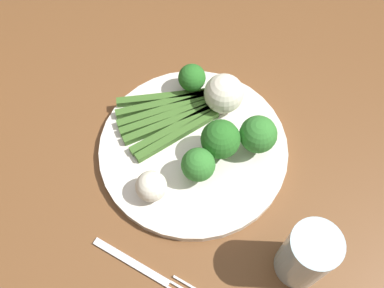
# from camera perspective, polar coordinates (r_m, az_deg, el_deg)

# --- Properties ---
(ground_plane) EXTENTS (6.00, 6.00, 0.02)m
(ground_plane) POSITION_cam_1_polar(r_m,az_deg,el_deg) (1.39, 0.28, -15.10)
(ground_plane) COLOR #B7A88E
(dining_table) EXTENTS (1.29, 0.92, 0.75)m
(dining_table) POSITION_cam_1_polar(r_m,az_deg,el_deg) (0.76, 0.48, -3.64)
(dining_table) COLOR brown
(dining_table) RESTS_ON ground_plane
(plate) EXTENTS (0.29, 0.29, 0.01)m
(plate) POSITION_cam_1_polar(r_m,az_deg,el_deg) (0.66, 0.00, -0.52)
(plate) COLOR silver
(plate) RESTS_ON dining_table
(asparagus_bundle) EXTENTS (0.16, 0.17, 0.01)m
(asparagus_bundle) POSITION_cam_1_polar(r_m,az_deg,el_deg) (0.67, -3.38, 3.65)
(asparagus_bundle) COLOR #3D6626
(asparagus_bundle) RESTS_ON plate
(broccoli_outer_edge) EXTENTS (0.06, 0.06, 0.07)m
(broccoli_outer_edge) POSITION_cam_1_polar(r_m,az_deg,el_deg) (0.62, 8.85, 1.23)
(broccoli_outer_edge) COLOR #609E3D
(broccoli_outer_edge) RESTS_ON plate
(broccoli_near_center) EXTENTS (0.04, 0.04, 0.05)m
(broccoli_near_center) POSITION_cam_1_polar(r_m,az_deg,el_deg) (0.68, -0.01, 8.83)
(broccoli_near_center) COLOR #568E33
(broccoli_near_center) RESTS_ON plate
(broccoli_left) EXTENTS (0.06, 0.06, 0.07)m
(broccoli_left) POSITION_cam_1_polar(r_m,az_deg,el_deg) (0.61, 3.84, 0.58)
(broccoli_left) COLOR #568E33
(broccoli_left) RESTS_ON plate
(broccoli_right) EXTENTS (0.05, 0.05, 0.06)m
(broccoli_right) POSITION_cam_1_polar(r_m,az_deg,el_deg) (0.60, 0.84, -2.84)
(broccoli_right) COLOR #609E3D
(broccoli_right) RESTS_ON plate
(cauliflower_back_right) EXTENTS (0.04, 0.04, 0.04)m
(cauliflower_back_right) POSITION_cam_1_polar(r_m,az_deg,el_deg) (0.60, -5.48, -5.66)
(cauliflower_back_right) COLOR white
(cauliflower_back_right) RESTS_ON plate
(cauliflower_near_fork) EXTENTS (0.06, 0.06, 0.06)m
(cauliflower_near_fork) POSITION_cam_1_polar(r_m,az_deg,el_deg) (0.66, 4.29, 6.77)
(cauliflower_near_fork) COLOR silver
(cauliflower_near_fork) RESTS_ON plate
(fork) EXTENTS (0.05, 0.17, 0.00)m
(fork) POSITION_cam_1_polar(r_m,az_deg,el_deg) (0.60, -6.05, -16.61)
(fork) COLOR silver
(fork) RESTS_ON dining_table
(water_glass) EXTENTS (0.06, 0.06, 0.11)m
(water_glass) POSITION_cam_1_polar(r_m,az_deg,el_deg) (0.57, 15.09, -14.20)
(water_glass) COLOR silver
(water_glass) RESTS_ON dining_table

